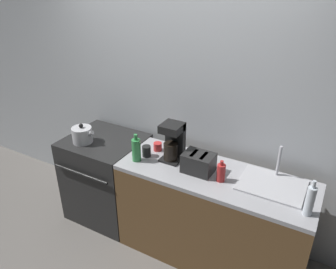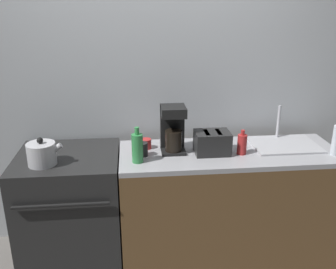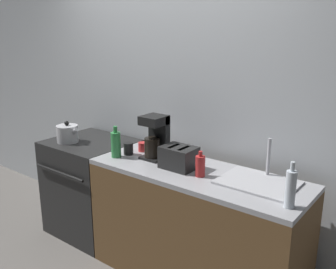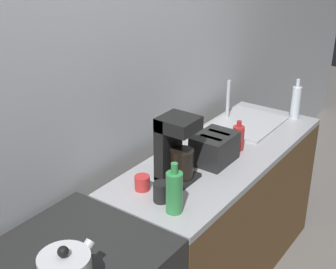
{
  "view_description": "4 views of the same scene",
  "coord_description": "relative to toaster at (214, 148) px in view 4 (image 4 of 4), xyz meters",
  "views": [
    {
      "loc": [
        1.36,
        -1.86,
        2.44
      ],
      "look_at": [
        0.13,
        0.32,
        1.16
      ],
      "focal_mm": 35.0,
      "sensor_mm": 36.0,
      "label": 1
    },
    {
      "loc": [
        -0.14,
        -2.23,
        1.99
      ],
      "look_at": [
        0.12,
        0.32,
        1.05
      ],
      "focal_mm": 40.0,
      "sensor_mm": 36.0,
      "label": 2
    },
    {
      "loc": [
        1.99,
        -1.84,
        1.91
      ],
      "look_at": [
        0.29,
        0.35,
        1.13
      ],
      "focal_mm": 40.0,
      "sensor_mm": 36.0,
      "label": 3
    },
    {
      "loc": [
        -1.63,
        -0.88,
        2.15
      ],
      "look_at": [
        0.13,
        0.38,
        1.17
      ],
      "focal_mm": 50.0,
      "sensor_mm": 36.0,
      "label": 4
    }
  ],
  "objects": [
    {
      "name": "toaster",
      "position": [
        0.0,
        0.0,
        0.0
      ],
      "size": [
        0.25,
        0.19,
        0.16
      ],
      "color": "black",
      "rests_on": "counter_block"
    },
    {
      "name": "bottle_green",
      "position": [
        -0.55,
        -0.11,
        0.02
      ],
      "size": [
        0.08,
        0.08,
        0.26
      ],
      "color": "#338C47",
      "rests_on": "counter_block"
    },
    {
      "name": "cup_black",
      "position": [
        -0.51,
        -0.0,
        -0.03
      ],
      "size": [
        0.08,
        0.08,
        0.1
      ],
      "color": "black",
      "rests_on": "counter_block"
    },
    {
      "name": "bottle_red",
      "position": [
        0.21,
        -0.04,
        -0.01
      ],
      "size": [
        0.07,
        0.07,
        0.18
      ],
      "color": "#B72828",
      "rests_on": "counter_block"
    },
    {
      "name": "counter_block",
      "position": [
        0.14,
        0.02,
        -0.54
      ],
      "size": [
        1.65,
        0.61,
        0.91
      ],
      "color": "brown",
      "rests_on": "ground_plane"
    },
    {
      "name": "bottle_clear",
      "position": [
        0.89,
        -0.12,
        0.03
      ],
      "size": [
        0.06,
        0.06,
        0.28
      ],
      "color": "silver",
      "rests_on": "counter_block"
    },
    {
      "name": "cup_red",
      "position": [
        -0.48,
        0.14,
        -0.05
      ],
      "size": [
        0.08,
        0.08,
        0.08
      ],
      "color": "red",
      "rests_on": "counter_block"
    },
    {
      "name": "sink_tray",
      "position": [
        0.59,
        0.1,
        -0.07
      ],
      "size": [
        0.5,
        0.39,
        0.28
      ],
      "color": "#B7B7BC",
      "rests_on": "counter_block"
    },
    {
      "name": "wall_back",
      "position": [
        -0.44,
        0.45,
        0.31
      ],
      "size": [
        8.0,
        0.05,
        2.6
      ],
      "color": "silver",
      "rests_on": "ground_plane"
    },
    {
      "name": "coffee_maker",
      "position": [
        -0.28,
        0.07,
        0.1
      ],
      "size": [
        0.18,
        0.19,
        0.35
      ],
      "color": "black",
      "rests_on": "counter_block"
    }
  ]
}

